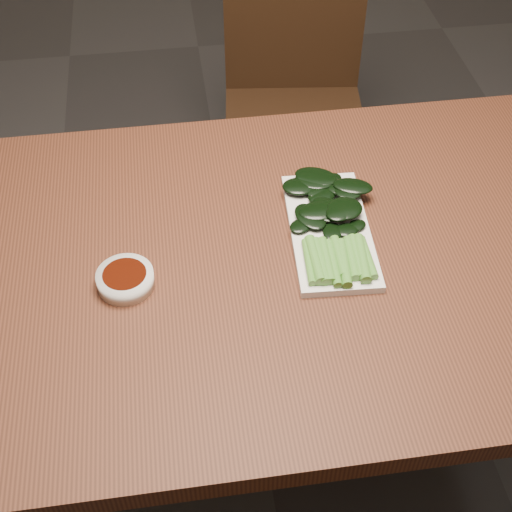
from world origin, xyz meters
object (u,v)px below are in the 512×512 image
at_px(table, 272,282).
at_px(sauce_bowl, 125,279).
at_px(gai_lan, 331,219).
at_px(serving_plate, 330,231).
at_px(chair_far, 294,95).

height_order(table, sauce_bowl, sauce_bowl).
distance_m(sauce_bowl, gai_lan, 0.37).
relative_size(table, serving_plate, 4.72).
relative_size(chair_far, serving_plate, 3.00).
bearing_deg(chair_far, serving_plate, -89.97).
distance_m(table, serving_plate, 0.14).
bearing_deg(sauce_bowl, serving_plate, 11.31).
relative_size(chair_far, gai_lan, 2.92).
distance_m(chair_far, sauce_bowl, 1.04).
relative_size(sauce_bowl, serving_plate, 0.32).
relative_size(serving_plate, gai_lan, 0.97).
height_order(table, serving_plate, serving_plate).
xyz_separation_m(table, sauce_bowl, (-0.25, -0.04, 0.09)).
relative_size(table, sauce_bowl, 14.97).
bearing_deg(serving_plate, table, -161.20).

